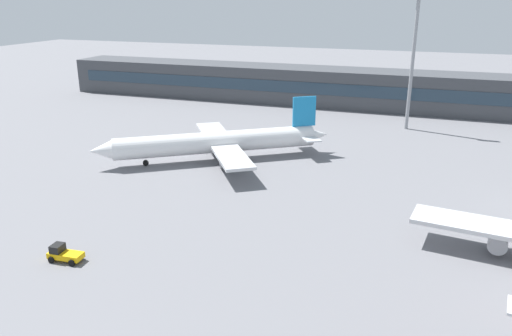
% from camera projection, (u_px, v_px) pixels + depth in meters
% --- Properties ---
extents(ground_plane, '(400.00, 400.00, 0.00)m').
position_uv_depth(ground_plane, '(248.00, 187.00, 72.43)').
color(ground_plane, slate).
extents(terminal_building, '(143.16, 12.13, 9.00)m').
position_uv_depth(terminal_building, '(332.00, 87.00, 124.98)').
color(terminal_building, '#3F4247').
rests_on(terminal_building, ground_plane).
extents(airplane_mid, '(34.69, 26.29, 9.94)m').
position_uv_depth(airplane_mid, '(215.00, 143.00, 83.24)').
color(airplane_mid, white).
rests_on(airplane_mid, ground_plane).
extents(baggage_tug_yellow, '(3.70, 2.03, 1.75)m').
position_uv_depth(baggage_tug_yellow, '(64.00, 254.00, 52.05)').
color(baggage_tug_yellow, '#F2B20C').
rests_on(baggage_tug_yellow, ground_plane).
extents(floodlight_tower_west, '(3.20, 0.80, 26.88)m').
position_uv_depth(floodlight_tower_west, '(413.00, 52.00, 98.91)').
color(floodlight_tower_west, gray).
rests_on(floodlight_tower_west, ground_plane).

